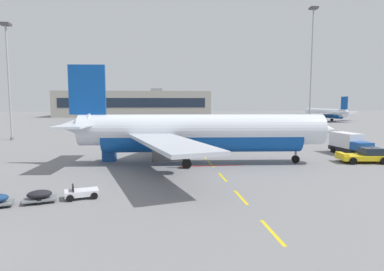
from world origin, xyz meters
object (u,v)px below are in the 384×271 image
at_px(baggage_train, 18,198).
at_px(airliner_mid_left, 326,113).
at_px(apron_light_mast_far, 312,57).
at_px(apron_light_mast_near, 8,67).
at_px(catering_truck, 349,143).
at_px(airliner_foreground, 198,132).
at_px(uld_cargo_container, 109,155).
at_px(pushback_tug, 365,156).

bearing_deg(baggage_train, airliner_mid_left, 51.36).
bearing_deg(apron_light_mast_far, apron_light_mast_near, -172.95).
distance_m(catering_truck, baggage_train, 43.33).
bearing_deg(apron_light_mast_far, airliner_mid_left, 57.21).
height_order(airliner_foreground, apron_light_mast_near, apron_light_mast_near).
bearing_deg(catering_truck, baggage_train, -153.62).
bearing_deg(uld_cargo_container, airliner_foreground, -16.42).
bearing_deg(airliner_mid_left, baggage_train, -128.64).
bearing_deg(apron_light_mast_far, airliner_foreground, -131.41).
bearing_deg(airliner_foreground, baggage_train, -136.95).
bearing_deg(apron_light_mast_far, baggage_train, -133.06).
distance_m(airliner_mid_left, catering_truck, 88.17).
height_order(uld_cargo_container, apron_light_mast_far, apron_light_mast_far).
xyz_separation_m(pushback_tug, apron_light_mast_far, (11.92, 39.36, 17.59)).
bearing_deg(uld_cargo_container, baggage_train, -103.80).
xyz_separation_m(catering_truck, uld_cargo_container, (-34.39, -1.28, -0.85)).
distance_m(airliner_foreground, apron_light_mast_near, 46.19).
bearing_deg(baggage_train, apron_light_mast_near, 112.61).
distance_m(airliner_foreground, airliner_mid_left, 104.33).
bearing_deg(airliner_mid_left, catering_truck, -116.66).
bearing_deg(pushback_tug, baggage_train, -160.64).
relative_size(airliner_foreground, pushback_tug, 5.55).
bearing_deg(catering_truck, airliner_mid_left, 63.34).
relative_size(baggage_train, apron_light_mast_near, 0.50).
distance_m(airliner_mid_left, apron_light_mast_near, 111.34).
height_order(airliner_foreground, baggage_train, airliner_foreground).
height_order(pushback_tug, catering_truck, catering_truck).
distance_m(catering_truck, apron_light_mast_far, 38.52).
distance_m(baggage_train, uld_cargo_container, 18.50).
relative_size(pushback_tug, uld_cargo_container, 3.59).
height_order(pushback_tug, baggage_train, pushback_tug).
xyz_separation_m(airliner_mid_left, baggage_train, (-78.36, -98.03, -2.54)).
xyz_separation_m(catering_truck, baggage_train, (-38.81, -19.24, -1.11)).
xyz_separation_m(uld_cargo_container, apron_light_mast_far, (44.53, 34.41, 17.69)).
distance_m(apron_light_mast_near, apron_light_mast_far, 67.93).
distance_m(catering_truck, uld_cargo_container, 34.43).
height_order(baggage_train, apron_light_mast_far, apron_light_mast_far).
height_order(airliner_foreground, airliner_mid_left, airliner_foreground).
relative_size(catering_truck, baggage_train, 0.62).
bearing_deg(airliner_foreground, apron_light_mast_near, 139.16).
bearing_deg(uld_cargo_container, apron_light_mast_near, 131.10).
height_order(pushback_tug, apron_light_mast_near, apron_light_mast_near).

